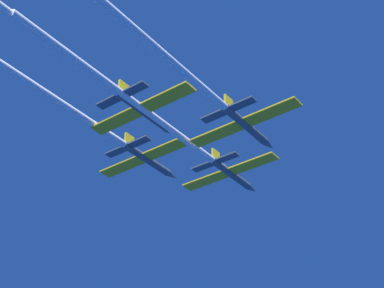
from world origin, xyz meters
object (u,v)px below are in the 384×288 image
object	(u,v)px
jet_left_wing	(75,112)
jet_slot	(44,38)
jet_lead	(177,134)
jet_right_wing	(183,71)

from	to	relation	value
jet_left_wing	jet_slot	distance (m)	16.33
jet_lead	jet_right_wing	distance (m)	15.89
jet_left_wing	jet_slot	bearing A→B (deg)	-57.24
jet_right_wing	jet_slot	xyz separation A→B (m)	(-10.72, -14.59, 0.85)
jet_lead	jet_left_wing	size ratio (longest dim) A/B	0.95
jet_slot	jet_left_wing	bearing A→B (deg)	122.76
jet_left_wing	jet_right_wing	size ratio (longest dim) A/B	1.04
jet_right_wing	jet_slot	size ratio (longest dim) A/B	0.87
jet_right_wing	jet_slot	world-z (taller)	jet_slot
jet_lead	jet_slot	bearing A→B (deg)	-90.69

